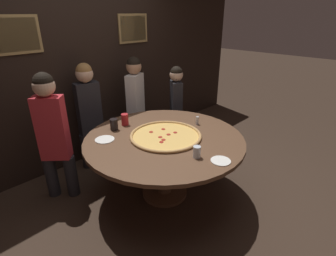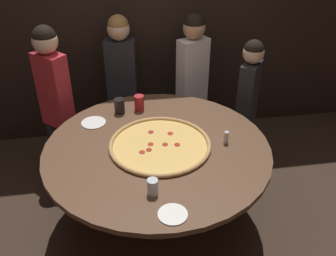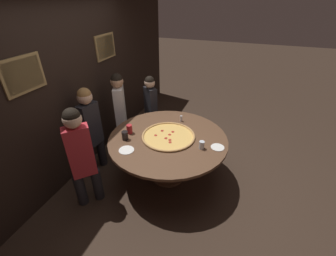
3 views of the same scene
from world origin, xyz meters
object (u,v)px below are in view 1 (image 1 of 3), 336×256
object	(u,v)px
diner_far_left	(53,131)
diner_far_right	(176,104)
white_plate_left_side	(220,161)
diner_side_left	(136,100)
giant_pizza	(165,135)
drink_cup_far_right	(125,120)
condiment_shaker	(197,120)
dining_table	(164,147)
white_plate_right_side	(105,140)
drink_cup_far_left	(114,124)
diner_side_right	(89,111)
drink_cup_near_right	(197,152)

from	to	relation	value
diner_far_left	diner_far_right	size ratio (longest dim) A/B	1.13
white_plate_left_side	diner_side_left	xyz separation A→B (m)	(0.50, 1.79, 0.06)
giant_pizza	diner_far_right	distance (m)	1.16
giant_pizza	drink_cup_far_right	bearing A→B (deg)	100.14
white_plate_left_side	condiment_shaker	distance (m)	0.86
drink_cup_far_right	condiment_shaker	bearing A→B (deg)	-45.18
dining_table	giant_pizza	world-z (taller)	giant_pizza
white_plate_right_side	drink_cup_far_left	bearing A→B (deg)	32.30
drink_cup_far_left	diner_far_left	size ratio (longest dim) A/B	0.09
white_plate_left_side	diner_side_left	size ratio (longest dim) A/B	0.13
condiment_shaker	diner_side_left	xyz separation A→B (m)	(-0.03, 1.11, 0.02)
drink_cup_far_left	diner_side_right	bearing A→B (deg)	85.34
diner_far_right	white_plate_right_side	bearing A→B (deg)	-42.72
drink_cup_near_right	drink_cup_far_left	distance (m)	1.08
drink_cup_near_right	condiment_shaker	world-z (taller)	drink_cup_near_right
diner_far_right	diner_side_left	bearing A→B (deg)	-93.44
diner_side_left	diner_far_right	world-z (taller)	diner_side_left
drink_cup_far_left	white_plate_right_side	world-z (taller)	drink_cup_far_left
white_plate_left_side	diner_side_left	bearing A→B (deg)	74.29
white_plate_right_side	diner_side_left	xyz separation A→B (m)	(0.98, 0.66, 0.06)
drink_cup_far_right	dining_table	bearing A→B (deg)	-82.09
diner_side_left	diner_side_right	distance (m)	0.71
dining_table	giant_pizza	bearing A→B (deg)	10.83
diner_far_left	white_plate_left_side	bearing A→B (deg)	161.68
drink_cup_far_right	white_plate_right_side	xyz separation A→B (m)	(-0.40, -0.16, -0.06)
giant_pizza	diner_side_right	xyz separation A→B (m)	(-0.22, 1.16, 0.05)
drink_cup_far_right	condiment_shaker	world-z (taller)	drink_cup_far_right
drink_cup_near_right	white_plate_left_side	xyz separation A→B (m)	(0.09, -0.20, -0.05)
white_plate_left_side	diner_far_left	size ratio (longest dim) A/B	0.13
drink_cup_near_right	diner_side_left	distance (m)	1.69
dining_table	diner_side_left	bearing A→B (deg)	65.08
drink_cup_far_left	diner_far_right	world-z (taller)	diner_far_right
white_plate_right_side	condiment_shaker	world-z (taller)	condiment_shaker
drink_cup_far_left	diner_side_right	xyz separation A→B (m)	(0.05, 0.61, -0.00)
condiment_shaker	diner_side_left	distance (m)	1.11
diner_side_right	diner_far_right	world-z (taller)	diner_side_right
drink_cup_near_right	drink_cup_far_left	world-z (taller)	drink_cup_far_left
drink_cup_far_right	diner_side_left	world-z (taller)	diner_side_left
diner_side_left	white_plate_left_side	bearing A→B (deg)	49.37
white_plate_left_side	diner_far_left	distance (m)	1.77
drink_cup_near_right	drink_cup_far_right	world-z (taller)	drink_cup_far_right
dining_table	condiment_shaker	size ratio (longest dim) A/B	17.61
diner_side_right	diner_far_right	xyz separation A→B (m)	(1.16, -0.47, -0.08)
drink_cup_far_left	white_plate_right_side	xyz separation A→B (m)	(-0.23, -0.14, -0.06)
drink_cup_near_right	diner_far_left	distance (m)	1.55
condiment_shaker	white_plate_left_side	bearing A→B (deg)	-127.94
condiment_shaker	diner_far_right	bearing A→B (deg)	59.39
white_plate_right_side	condiment_shaker	size ratio (longest dim) A/B	2.09
condiment_shaker	diner_far_left	xyz separation A→B (m)	(-1.35, 0.88, 0.03)
diner_side_right	giant_pizza	bearing A→B (deg)	110.75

